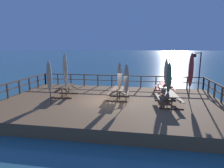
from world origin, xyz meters
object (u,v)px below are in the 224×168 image
(patio_umbrella_tall_front, at_px, (169,78))
(patio_umbrella_short_front, at_px, (191,70))
(lamp_post_hooked, at_px, (198,66))
(picnic_table_mid_left, at_px, (169,96))
(patio_umbrella_short_mid, at_px, (166,71))
(picnic_table_mid_right, at_px, (65,89))
(picnic_table_back_right, at_px, (119,91))
(patio_umbrella_tall_back_left, at_px, (126,79))
(patio_umbrella_tall_mid_left, at_px, (65,69))
(patio_umbrella_tall_mid_right, at_px, (120,76))
(picnic_table_front_right, at_px, (165,86))
(patio_umbrella_tall_back_right, at_px, (49,77))

(patio_umbrella_tall_front, xyz_separation_m, patio_umbrella_short_front, (1.58, 1.33, 0.34))
(lamp_post_hooked, bearing_deg, picnic_table_mid_left, -121.99)
(lamp_post_hooked, bearing_deg, patio_umbrella_short_front, -111.95)
(patio_umbrella_tall_front, height_order, patio_umbrella_short_mid, patio_umbrella_short_mid)
(picnic_table_mid_right, distance_m, picnic_table_back_right, 4.01)
(patio_umbrella_tall_back_left, bearing_deg, patio_umbrella_tall_mid_left, 161.57)
(patio_umbrella_tall_front, height_order, lamp_post_hooked, lamp_post_hooked)
(picnic_table_mid_left, relative_size, patio_umbrella_tall_front, 0.85)
(patio_umbrella_tall_mid_right, distance_m, lamp_post_hooked, 6.96)
(picnic_table_mid_right, height_order, lamp_post_hooked, lamp_post_hooked)
(picnic_table_mid_left, height_order, patio_umbrella_tall_front, patio_umbrella_tall_front)
(picnic_table_mid_left, distance_m, picnic_table_front_right, 3.16)
(picnic_table_back_right, bearing_deg, patio_umbrella_short_front, 6.38)
(picnic_table_back_right, relative_size, picnic_table_front_right, 0.80)
(patio_umbrella_tall_mid_left, distance_m, patio_umbrella_short_front, 8.76)
(patio_umbrella_tall_mid_left, relative_size, patio_umbrella_tall_front, 1.16)
(picnic_table_mid_left, height_order, patio_umbrella_short_mid, patio_umbrella_short_mid)
(picnic_table_front_right, bearing_deg, patio_umbrella_short_front, -51.50)
(picnic_table_mid_left, distance_m, patio_umbrella_tall_back_left, 2.88)
(patio_umbrella_tall_mid_right, bearing_deg, picnic_table_mid_left, -13.76)
(picnic_table_front_right, bearing_deg, picnic_table_back_right, -145.73)
(picnic_table_front_right, relative_size, patio_umbrella_tall_back_left, 0.83)
(lamp_post_hooked, bearing_deg, picnic_table_back_right, -149.49)
(patio_umbrella_tall_mid_left, relative_size, patio_umbrella_tall_mid_right, 1.22)
(picnic_table_back_right, relative_size, patio_umbrella_tall_mid_right, 0.67)
(picnic_table_mid_right, bearing_deg, picnic_table_front_right, 15.82)
(patio_umbrella_short_front, height_order, patio_umbrella_tall_back_left, patio_umbrella_short_front)
(patio_umbrella_tall_back_right, height_order, lamp_post_hooked, lamp_post_hooked)
(patio_umbrella_tall_back_right, bearing_deg, picnic_table_front_right, 29.34)
(patio_umbrella_tall_mid_right, bearing_deg, patio_umbrella_short_front, 7.19)
(patio_umbrella_tall_front, relative_size, patio_umbrella_tall_mid_right, 1.05)
(picnic_table_back_right, distance_m, lamp_post_hooked, 7.15)
(lamp_post_hooked, bearing_deg, patio_umbrella_tall_mid_left, -161.47)
(patio_umbrella_tall_mid_left, xyz_separation_m, patio_umbrella_tall_front, (7.18, -1.00, -0.28))
(patio_umbrella_tall_back_left, bearing_deg, patio_umbrella_short_front, 24.22)
(picnic_table_front_right, bearing_deg, patio_umbrella_tall_back_left, -126.99)
(picnic_table_front_right, bearing_deg, picnic_table_mid_left, -92.12)
(picnic_table_back_right, distance_m, patio_umbrella_tall_front, 3.51)
(picnic_table_mid_right, xyz_separation_m, picnic_table_mid_left, (7.28, -1.06, 0.01))
(picnic_table_back_right, bearing_deg, patio_umbrella_tall_mid_left, 177.06)
(picnic_table_back_right, xyz_separation_m, patio_umbrella_tall_mid_left, (-3.96, 0.20, 1.43))
(picnic_table_mid_left, xyz_separation_m, patio_umbrella_tall_front, (-0.05, 0.04, 1.14))
(patio_umbrella_tall_front, bearing_deg, patio_umbrella_short_front, 40.22)
(picnic_table_mid_right, distance_m, patio_umbrella_tall_mid_left, 1.42)
(patio_umbrella_short_mid, bearing_deg, picnic_table_mid_left, -92.18)
(picnic_table_front_right, bearing_deg, patio_umbrella_tall_mid_right, -144.44)
(patio_umbrella_tall_mid_left, bearing_deg, picnic_table_front_right, 16.00)
(patio_umbrella_tall_mid_left, distance_m, patio_umbrella_tall_front, 7.26)
(patio_umbrella_tall_mid_right, distance_m, patio_umbrella_short_mid, 4.07)
(picnic_table_mid_right, relative_size, picnic_table_back_right, 1.13)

